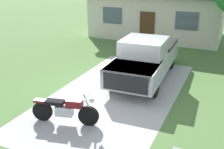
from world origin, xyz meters
The scene contains 5 objects.
ground_plane centered at (0.00, 0.00, 0.00)m, with size 80.00×80.00×0.00m, color #4F733B.
driveway_pad centered at (0.00, 0.00, 0.00)m, with size 4.56×8.99×0.01m, color #ADADAD.
motorcycle centered at (-0.58, -2.68, 0.47)m, with size 2.18×0.85×1.09m.
pickup_truck centered at (0.50, 2.21, 0.95)m, with size 2.26×5.71×1.90m.
neighbor_house centered at (-1.34, 10.61, 1.79)m, with size 9.60×5.60×3.50m.
Camera 1 is at (3.91, -8.93, 4.59)m, focal length 43.15 mm.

